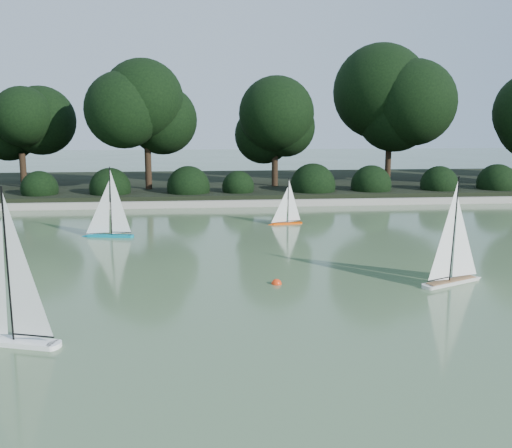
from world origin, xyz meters
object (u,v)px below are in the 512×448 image
object	(u,v)px
sailboat_white_b	(457,266)
sailboat_orange	(284,217)
sailboat_teal	(105,225)
race_buoy	(277,284)

from	to	relation	value
sailboat_white_b	sailboat_orange	world-z (taller)	sailboat_white_b
sailboat_orange	sailboat_white_b	bearing A→B (deg)	-69.74
sailboat_white_b	sailboat_orange	distance (m)	5.40
sailboat_orange	sailboat_teal	size ratio (longest dim) A/B	0.75
sailboat_white_b	race_buoy	xyz separation A→B (m)	(-2.70, 0.19, -0.27)
sailboat_white_b	race_buoy	world-z (taller)	sailboat_white_b
sailboat_orange	race_buoy	distance (m)	4.94
sailboat_teal	race_buoy	xyz separation A→B (m)	(3.11, -3.81, -0.24)
sailboat_teal	race_buoy	world-z (taller)	sailboat_teal
sailboat_orange	sailboat_teal	distance (m)	4.08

